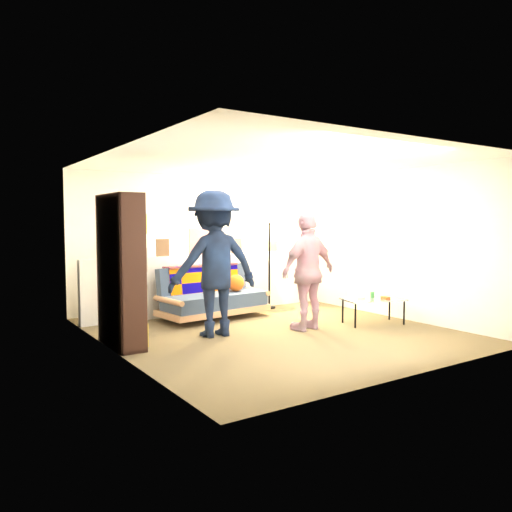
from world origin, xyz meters
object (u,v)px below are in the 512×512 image
(bookshelf, at_px, (121,276))
(coffee_table, at_px, (374,300))
(futon_sofa, at_px, (212,296))
(person_left, at_px, (214,264))
(floor_lamp, at_px, (269,244))
(person_right, at_px, (308,271))

(bookshelf, bearing_deg, coffee_table, -12.09)
(futon_sofa, relative_size, person_left, 0.93)
(coffee_table, bearing_deg, floor_lamp, 104.99)
(coffee_table, height_order, floor_lamp, floor_lamp)
(floor_lamp, height_order, person_right, person_right)
(coffee_table, relative_size, person_left, 0.51)
(person_left, height_order, person_right, person_left)
(coffee_table, xyz_separation_m, person_right, (-1.11, 0.23, 0.49))
(bookshelf, bearing_deg, futon_sofa, 28.44)
(futon_sofa, relative_size, person_right, 1.08)
(person_left, distance_m, person_right, 1.38)
(bookshelf, bearing_deg, person_right, -12.27)
(bookshelf, relative_size, person_right, 1.12)
(person_left, relative_size, person_right, 1.17)
(futon_sofa, bearing_deg, person_right, -65.09)
(bookshelf, xyz_separation_m, floor_lamp, (3.12, 1.24, 0.27))
(bookshelf, height_order, floor_lamp, bookshelf)
(bookshelf, height_order, person_left, person_left)
(bookshelf, distance_m, person_right, 2.62)
(futon_sofa, relative_size, coffee_table, 1.80)
(futon_sofa, height_order, bookshelf, bookshelf)
(futon_sofa, distance_m, coffee_table, 2.55)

